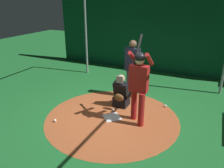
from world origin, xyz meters
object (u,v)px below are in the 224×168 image
Objects in this scene: home_plate at (112,117)px; baseball_2 at (165,106)px; baseball_0 at (113,110)px; catcher at (121,94)px; baseball_1 at (55,120)px; umpire at (132,66)px; batter at (139,81)px.

baseball_2 is at bearing 136.28° from home_plate.
catcher is at bearing 172.28° from baseball_0.
baseball_1 is 3.09m from baseball_2.
baseball_2 is (-1.19, 1.14, 0.03)m from home_plate.
umpire reaches higher than home_plate.
umpire is at bearing 175.62° from baseball_0.
batter is at bearing 97.85° from home_plate.
catcher reaches higher than home_plate.
baseball_0 is at bearing -54.74° from baseball_2.
baseball_0 is at bearing -161.14° from home_plate.
baseball_1 is (1.12, -1.11, 0.00)m from baseball_0.
umpire is (-1.47, -0.02, 1.00)m from home_plate.
catcher is at bearing -68.06° from baseball_2.
baseball_0 is 1.52m from baseball_2.
baseball_2 is at bearing 111.94° from catcher.
baseball_0 and baseball_1 have the same top height.
baseball_2 is at bearing 130.43° from baseball_1.
baseball_1 is at bearing -49.57° from baseball_2.
home_plate is 5.68× the size of baseball_2.
batter is 2.22× the size of catcher.
home_plate is 0.80m from catcher.
batter is 1.54m from umpire.
baseball_1 and baseball_2 have the same top height.
umpire reaches higher than baseball_0.
baseball_2 reaches higher than home_plate.
umpire is 1.51m from baseball_0.
umpire is 2.75m from baseball_1.
umpire is 1.53m from baseball_2.
catcher is at bearing -131.11° from batter.
batter is 1.60m from baseball_2.
catcher is at bearing -175.83° from home_plate.
baseball_1 is at bearing -37.32° from catcher.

